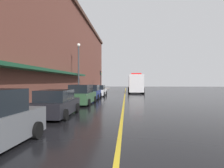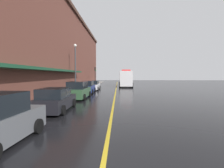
% 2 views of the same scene
% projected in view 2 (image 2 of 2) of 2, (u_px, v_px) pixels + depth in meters
% --- Properties ---
extents(ground_plane, '(112.00, 112.00, 0.00)m').
position_uv_depth(ground_plane, '(116.00, 90.00, 28.41)').
color(ground_plane, black).
extents(sidewalk_left, '(2.40, 70.00, 0.15)m').
position_uv_depth(sidewalk_left, '(79.00, 90.00, 28.64)').
color(sidewalk_left, gray).
rests_on(sidewalk_left, ground).
extents(lane_center_stripe, '(0.16, 70.00, 0.01)m').
position_uv_depth(lane_center_stripe, '(116.00, 90.00, 28.41)').
color(lane_center_stripe, gold).
rests_on(lane_center_stripe, ground).
extents(brick_building_left, '(11.70, 64.00, 14.21)m').
position_uv_depth(brick_building_left, '(38.00, 47.00, 27.51)').
color(brick_building_left, brown).
rests_on(brick_building_left, ground).
extents(parked_car_1, '(2.19, 4.47, 1.62)m').
position_uv_depth(parked_car_1, '(55.00, 100.00, 11.92)').
color(parked_car_1, black).
rests_on(parked_car_1, ground).
extents(parked_car_2, '(2.20, 4.79, 1.84)m').
position_uv_depth(parked_car_2, '(78.00, 91.00, 18.25)').
color(parked_car_2, '#2D5133').
rests_on(parked_car_2, ground).
extents(parked_car_3, '(2.04, 4.30, 1.73)m').
position_uv_depth(parked_car_3, '(87.00, 87.00, 23.74)').
color(parked_car_3, navy).
rests_on(parked_car_3, ground).
extents(parked_car_4, '(2.11, 4.57, 1.60)m').
position_uv_depth(parked_car_4, '(93.00, 85.00, 28.90)').
color(parked_car_4, silver).
rests_on(parked_car_4, ground).
extents(box_truck, '(2.84, 8.77, 3.59)m').
position_uv_depth(box_truck, '(125.00, 79.00, 36.96)').
color(box_truck, silver).
rests_on(box_truck, ground).
extents(parking_meter_0, '(0.14, 0.18, 1.33)m').
position_uv_depth(parking_meter_0, '(78.00, 85.00, 24.38)').
color(parking_meter_0, '#4C4C51').
rests_on(parking_meter_0, sidewalk_left).
extents(street_lamp_left, '(0.44, 0.44, 6.94)m').
position_uv_depth(street_lamp_left, '(75.00, 62.00, 25.04)').
color(street_lamp_left, '#33383D').
rests_on(street_lamp_left, sidewalk_left).
extents(traffic_light_near, '(0.38, 0.36, 4.30)m').
position_uv_depth(traffic_light_near, '(95.00, 72.00, 41.71)').
color(traffic_light_near, '#232326').
rests_on(traffic_light_near, sidewalk_left).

